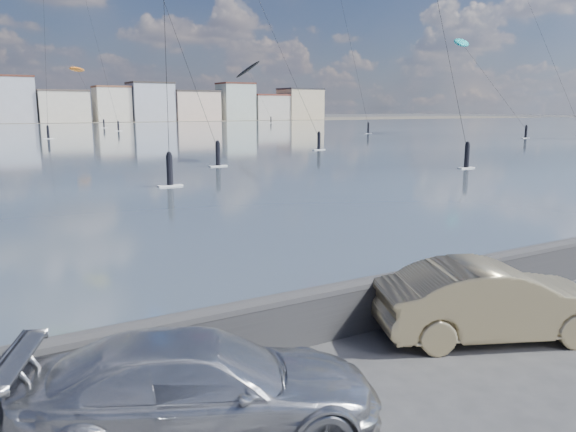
% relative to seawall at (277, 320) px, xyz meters
% --- Properties ---
extents(ground, '(700.00, 700.00, 0.00)m').
position_rel_seawall_xyz_m(ground, '(0.00, -2.70, -0.58)').
color(ground, '#333335').
rests_on(ground, ground).
extents(seawall, '(400.00, 0.36, 1.08)m').
position_rel_seawall_xyz_m(seawall, '(0.00, 0.00, 0.00)').
color(seawall, '#28282B').
rests_on(seawall, ground).
extents(car_silver, '(5.24, 3.63, 1.41)m').
position_rel_seawall_xyz_m(car_silver, '(-2.21, -1.87, 0.12)').
color(car_silver, '#B9BBC1').
rests_on(car_silver, ground).
extents(car_champagne, '(4.73, 3.23, 1.48)m').
position_rel_seawall_xyz_m(car_champagne, '(3.87, -1.57, 0.16)').
color(car_champagne, tan).
rests_on(car_champagne, ground).
extents(kitesurfer_1, '(6.87, 18.35, 19.62)m').
position_rel_seawall_xyz_m(kitesurfer_1, '(76.49, 153.91, 15.61)').
color(kitesurfer_1, black).
rests_on(kitesurfer_1, ground).
extents(kitesurfer_12, '(8.60, 19.44, 16.86)m').
position_rel_seawall_xyz_m(kitesurfer_12, '(70.04, 60.87, 14.44)').
color(kitesurfer_12, '#19BFBF').
rests_on(kitesurfer_12, ground).
extents(kitesurfer_17, '(6.13, 18.15, 14.31)m').
position_rel_seawall_xyz_m(kitesurfer_17, '(22.18, 136.65, 12.69)').
color(kitesurfer_17, orange).
rests_on(kitesurfer_17, ground).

